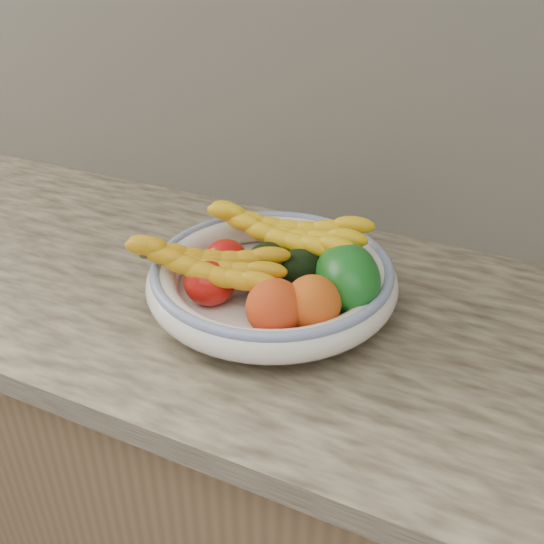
{
  "coord_description": "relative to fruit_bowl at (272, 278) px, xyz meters",
  "views": [
    {
      "loc": [
        0.34,
        0.94,
        1.45
      ],
      "look_at": [
        0.0,
        1.66,
        0.96
      ],
      "focal_mm": 40.0,
      "sensor_mm": 36.0,
      "label": 1
    }
  ],
  "objects": [
    {
      "name": "peach_front",
      "position": [
        0.05,
        -0.09,
        0.02
      ],
      "size": [
        0.1,
        0.1,
        0.08
      ],
      "primitive_type": "ellipsoid",
      "rotation": [
        0.0,
        0.0,
        0.17
      ],
      "color": "orange",
      "rests_on": "fruit_bowl"
    },
    {
      "name": "avocado_right",
      "position": [
        0.04,
        0.03,
        0.02
      ],
      "size": [
        0.11,
        0.12,
        0.07
      ],
      "primitive_type": "ellipsoid",
      "rotation": [
        0.0,
        0.0,
        -0.74
      ],
      "color": "black",
      "rests_on": "fruit_bowl"
    },
    {
      "name": "clementine_back_right",
      "position": [
        0.03,
        0.11,
        0.01
      ],
      "size": [
        0.06,
        0.06,
        0.05
      ],
      "primitive_type": "ellipsoid",
      "rotation": [
        0.0,
        0.0,
        -0.13
      ],
      "color": "#F66105",
      "rests_on": "fruit_bowl"
    },
    {
      "name": "clementine_back_mid",
      "position": [
        0.01,
        0.08,
        0.01
      ],
      "size": [
        0.06,
        0.06,
        0.04
      ],
      "primitive_type": "ellipsoid",
      "rotation": [
        0.0,
        0.0,
        0.24
      ],
      "color": "orange",
      "rests_on": "fruit_bowl"
    },
    {
      "name": "clementine_back_left",
      "position": [
        -0.03,
        0.11,
        0.01
      ],
      "size": [
        0.07,
        0.07,
        0.05
      ],
      "primitive_type": "ellipsoid",
      "rotation": [
        0.0,
        0.0,
        0.31
      ],
      "color": "#DB5F04",
      "rests_on": "fruit_bowl"
    },
    {
      "name": "peach_right",
      "position": [
        0.09,
        -0.06,
        0.02
      ],
      "size": [
        0.1,
        0.1,
        0.08
      ],
      "primitive_type": "ellipsoid",
      "rotation": [
        0.0,
        0.0,
        0.28
      ],
      "color": "orange",
      "rests_on": "fruit_bowl"
    },
    {
      "name": "fruit_bowl",
      "position": [
        0.0,
        0.0,
        0.0
      ],
      "size": [
        0.39,
        0.39,
        0.08
      ],
      "color": "white",
      "rests_on": "kitchen_counter"
    },
    {
      "name": "tomato_near_left",
      "position": [
        -0.07,
        -0.07,
        0.01
      ],
      "size": [
        0.09,
        0.09,
        0.07
      ],
      "primitive_type": "ellipsoid",
      "rotation": [
        0.0,
        0.0,
        0.14
      ],
      "color": "red",
      "rests_on": "fruit_bowl"
    },
    {
      "name": "green_mango",
      "position": [
        0.12,
        0.01,
        0.03
      ],
      "size": [
        0.18,
        0.18,
        0.12
      ],
      "primitive_type": "ellipsoid",
      "rotation": [
        0.0,
        0.31,
        0.64
      ],
      "color": "#105917",
      "rests_on": "fruit_bowl"
    },
    {
      "name": "banana_bunch_front",
      "position": [
        -0.08,
        -0.06,
        0.03
      ],
      "size": [
        0.28,
        0.16,
        0.07
      ],
      "primitive_type": null,
      "rotation": [
        0.0,
        0.0,
        0.24
      ],
      "color": "gold",
      "rests_on": "fruit_bowl"
    },
    {
      "name": "banana_bunch_back",
      "position": [
        -0.01,
        0.07,
        0.04
      ],
      "size": [
        0.29,
        0.11,
        0.08
      ],
      "primitive_type": null,
      "rotation": [
        0.0,
        0.0,
        0.01
      ],
      "color": "yellow",
      "rests_on": "fruit_bowl"
    },
    {
      "name": "kitchen_counter",
      "position": [
        0.0,
        0.03,
        -0.48
      ],
      "size": [
        2.44,
        0.66,
        1.4
      ],
      "color": "brown",
      "rests_on": "ground"
    },
    {
      "name": "tomato_left",
      "position": [
        -0.08,
        0.0,
        0.01
      ],
      "size": [
        0.09,
        0.09,
        0.06
      ],
      "primitive_type": "ellipsoid",
      "rotation": [
        0.0,
        0.0,
        -0.28
      ],
      "color": "red",
      "rests_on": "fruit_bowl"
    },
    {
      "name": "avocado_center",
      "position": [
        -0.01,
        0.01,
        0.02
      ],
      "size": [
        0.09,
        0.12,
        0.07
      ],
      "primitive_type": "ellipsoid",
      "rotation": [
        0.0,
        0.0,
        0.25
      ],
      "color": "black",
      "rests_on": "fruit_bowl"
    }
  ]
}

